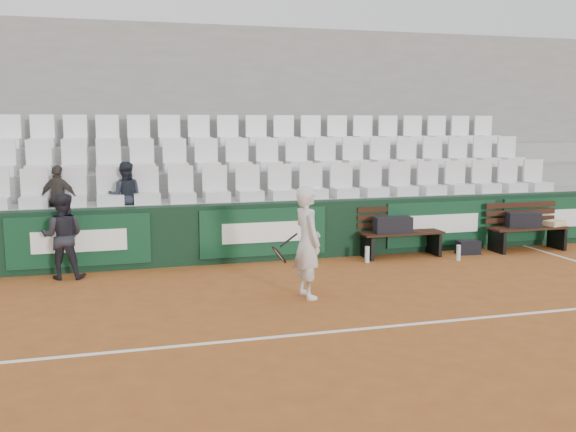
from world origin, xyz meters
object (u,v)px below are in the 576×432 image
object	(u,v)px
sports_bag_left	(393,225)
water_bottle_near	(367,254)
bench_left	(401,244)
water_bottle_far	(458,253)
ball_kid	(63,236)
spectator_c	(124,170)
bench_right	(527,239)
sports_bag_right	(523,220)
tennis_player	(307,242)
spectator_b	(58,172)
sports_bag_ground	(468,247)

from	to	relation	value
sports_bag_left	water_bottle_near	bearing A→B (deg)	-157.07
bench_left	water_bottle_far	size ratio (longest dim) A/B	5.55
water_bottle_far	ball_kid	bearing A→B (deg)	175.55
spectator_c	ball_kid	bearing A→B (deg)	52.26
bench_left	bench_right	size ratio (longest dim) A/B	1.00
spectator_c	sports_bag_right	bearing A→B (deg)	178.97
tennis_player	spectator_b	world-z (taller)	spectator_b
sports_bag_left	spectator_b	world-z (taller)	spectator_b
bench_right	water_bottle_far	world-z (taller)	bench_right
tennis_player	sports_bag_ground	bearing A→B (deg)	28.11
bench_right	tennis_player	size ratio (longest dim) A/B	0.98
spectator_c	water_bottle_near	bearing A→B (deg)	170.59
sports_bag_ground	spectator_b	world-z (taller)	spectator_b
ball_kid	bench_left	bearing A→B (deg)	-170.23
bench_left	sports_bag_left	xyz separation A→B (m)	(-0.19, -0.05, 0.37)
tennis_player	bench_left	bearing A→B (deg)	40.99
sports_bag_left	spectator_c	xyz separation A→B (m)	(-4.53, 0.95, 1.00)
bench_left	spectator_c	size ratio (longest dim) A/B	1.28
bench_right	tennis_player	xyz separation A→B (m)	(-4.94, -1.97, 0.54)
spectator_b	water_bottle_near	bearing A→B (deg)	-169.16
bench_right	sports_bag_left	world-z (taller)	sports_bag_left
water_bottle_near	tennis_player	size ratio (longest dim) A/B	0.18
water_bottle_near	ball_kid	distance (m)	4.96
sports_bag_right	ball_kid	size ratio (longest dim) A/B	0.45
sports_bag_right	ball_kid	bearing A→B (deg)	179.43
sports_bag_ground	water_bottle_far	bearing A→B (deg)	-135.73
sports_bag_left	ball_kid	xyz separation A→B (m)	(-5.50, -0.03, 0.07)
bench_left	water_bottle_near	xyz separation A→B (m)	(-0.77, -0.29, -0.09)
sports_bag_left	tennis_player	distance (m)	3.04
sports_bag_right	water_bottle_near	world-z (taller)	sports_bag_right
tennis_player	ball_kid	size ratio (longest dim) A/B	1.16
sports_bag_right	sports_bag_ground	xyz separation A→B (m)	(-1.13, 0.02, -0.46)
spectator_c	spectator_b	bearing A→B (deg)	7.37
sports_bag_right	tennis_player	bearing A→B (deg)	-157.94
bench_left	spectator_c	xyz separation A→B (m)	(-4.72, 0.90, 1.36)
bench_left	sports_bag_right	size ratio (longest dim) A/B	2.55
sports_bag_left	sports_bag_right	bearing A→B (deg)	-2.35
water_bottle_near	water_bottle_far	world-z (taller)	water_bottle_near
bench_right	spectator_c	xyz separation A→B (m)	(-7.24, 1.04, 1.36)
sports_bag_right	ball_kid	distance (m)	8.10
bench_right	spectator_c	world-z (taller)	spectator_c
bench_right	tennis_player	bearing A→B (deg)	-158.30
sports_bag_left	water_bottle_far	distance (m)	1.23
bench_right	sports_bag_right	world-z (taller)	sports_bag_right
bench_left	spectator_b	bearing A→B (deg)	171.17
ball_kid	water_bottle_far	bearing A→B (deg)	-175.40
water_bottle_near	tennis_player	world-z (taller)	tennis_player
spectator_b	spectator_c	bearing A→B (deg)	-155.81
bench_left	spectator_c	distance (m)	5.00
sports_bag_right	tennis_player	distance (m)	5.20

